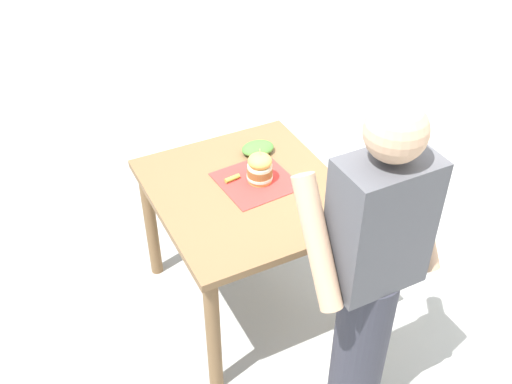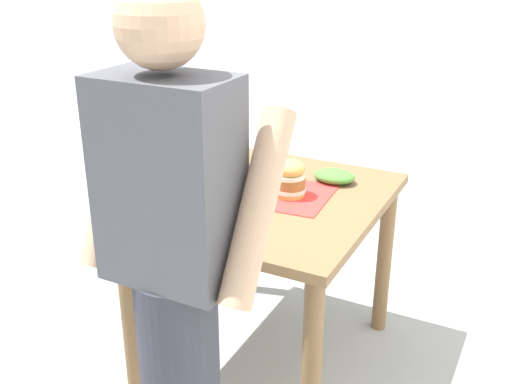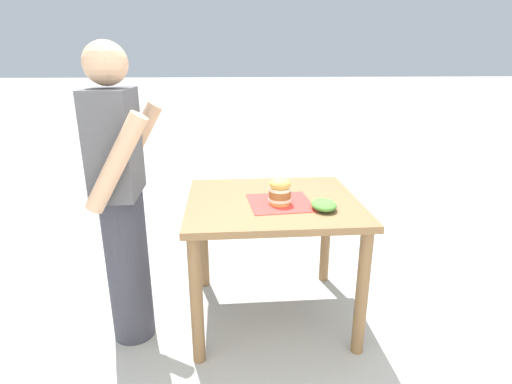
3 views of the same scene
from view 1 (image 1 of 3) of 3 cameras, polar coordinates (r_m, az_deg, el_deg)
name	(u,v)px [view 1 (image 1 of 3)]	position (r m, az deg, el deg)	size (l,w,h in m)	color
ground_plane	(248,297)	(3.54, -0.74, -10.01)	(80.00, 80.00, 0.00)	#9E9E99
patio_table	(247,209)	(3.07, -0.84, -1.68)	(0.92, 1.02, 0.80)	brown
serving_paper	(256,181)	(3.04, -0.03, 1.06)	(0.36, 0.36, 0.00)	red
sandwich	(260,168)	(3.00, 0.36, 2.31)	(0.13, 0.13, 0.19)	gold
pickle_spear	(232,178)	(3.04, -2.28, 1.30)	(0.02, 0.02, 0.08)	#8EA83D
side_salad	(258,148)	(3.24, 0.17, 4.18)	(0.18, 0.14, 0.06)	#477F33
diner_across_table	(370,279)	(2.45, 10.83, -8.12)	(0.55, 0.35, 1.69)	#33333D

